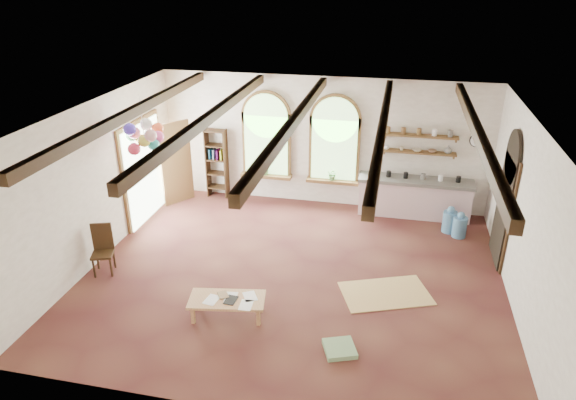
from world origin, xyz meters
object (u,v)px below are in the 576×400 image
(balloon_cluster, at_px, (144,136))
(kitchen_counter, at_px, (414,197))
(side_chair, at_px, (104,259))
(coffee_table, at_px, (227,301))

(balloon_cluster, bearing_deg, kitchen_counter, 22.29)
(balloon_cluster, bearing_deg, side_chair, -101.29)
(coffee_table, distance_m, balloon_cluster, 4.02)
(kitchen_counter, bearing_deg, side_chair, -146.82)
(coffee_table, relative_size, balloon_cluster, 1.18)
(kitchen_counter, distance_m, coffee_table, 5.69)
(balloon_cluster, bearing_deg, coffee_table, -44.19)
(kitchen_counter, height_order, coffee_table, kitchen_counter)
(side_chair, distance_m, balloon_cluster, 2.61)
(coffee_table, xyz_separation_m, side_chair, (-2.82, 0.85, -0.04))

